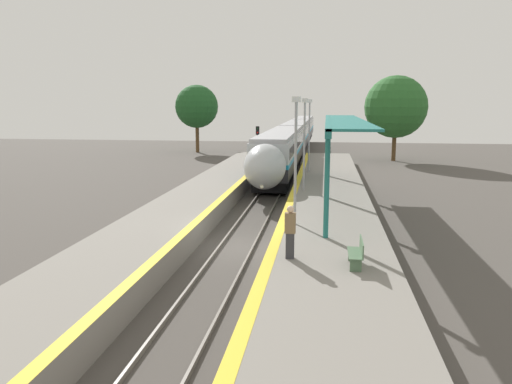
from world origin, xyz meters
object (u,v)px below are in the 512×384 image
platform_bench (358,252)px  person_waiting (290,231)px  train (295,136)px  lamppost_far (309,131)px  railway_signal (258,146)px  lamppost_mid (304,138)px  lamppost_near (296,152)px

platform_bench → person_waiting: (-2.20, 0.54, 0.49)m
train → lamppost_far: bearing=-83.9°
person_waiting → railway_signal: bearing=100.2°
person_waiting → lamppost_mid: lamppost_mid is taller
platform_bench → railway_signal: 26.55m
train → person_waiting: train is taller
person_waiting → railway_signal: 25.53m
platform_bench → lamppost_mid: lamppost_mid is taller
person_waiting → lamppost_near: size_ratio=0.33×
train → railway_signal: size_ratio=15.25×
train → person_waiting: 44.80m
person_waiting → lamppost_mid: 13.56m
person_waiting → railway_signal: size_ratio=0.43×
lamppost_far → lamppost_near: bearing=-90.0°
person_waiting → lamppost_near: 5.39m
lamppost_far → lamppost_mid: bearing=-90.0°
railway_signal → lamppost_far: lamppost_far is taller
railway_signal → person_waiting: bearing=-79.8°
lamppost_near → person_waiting: bearing=-88.3°
platform_bench → lamppost_far: 22.67m
train → railway_signal: bearing=-95.7°
lamppost_near → platform_bench: bearing=-66.8°
railway_signal → lamppost_mid: size_ratio=0.78×
railway_signal → lamppost_near: size_ratio=0.78×
lamppost_near → lamppost_far: same height
lamppost_mid → lamppost_far: size_ratio=1.00×
lamppost_mid → platform_bench: bearing=-80.4°
train → platform_bench: train is taller
lamppost_far → railway_signal: bearing=143.3°
train → railway_signal: 19.71m
train → platform_bench: (4.78, -45.26, -0.75)m
train → lamppost_mid: bearing=-85.6°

